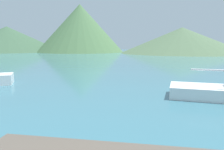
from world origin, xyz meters
TOP-DOWN VIEW (x-y plane):
  - hill_west at (-48.54, 80.62)m, footprint 40.61×40.61m
  - hill_central at (-19.33, 79.30)m, footprint 30.88×30.88m
  - hill_east at (15.08, 73.69)m, footprint 38.50×38.50m

SIDE VIEW (x-z plane):
  - hill_east at x=15.08m, z-range 0.00..8.05m
  - hill_west at x=-48.54m, z-range 0.00..9.50m
  - hill_central at x=-19.33m, z-range 0.00..16.85m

